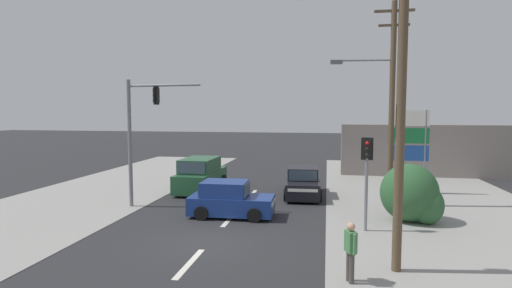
% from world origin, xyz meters
% --- Properties ---
extents(ground_plane, '(140.00, 140.00, 0.00)m').
position_xyz_m(ground_plane, '(0.00, 0.00, 0.00)').
color(ground_plane, '#28282B').
extents(lane_dash_near, '(0.20, 2.40, 0.01)m').
position_xyz_m(lane_dash_near, '(0.00, -2.00, 0.00)').
color(lane_dash_near, silver).
rests_on(lane_dash_near, ground).
extents(lane_dash_mid, '(0.20, 2.40, 0.01)m').
position_xyz_m(lane_dash_mid, '(0.00, 3.00, 0.00)').
color(lane_dash_mid, silver).
rests_on(lane_dash_mid, ground).
extents(lane_dash_far, '(0.20, 2.40, 0.01)m').
position_xyz_m(lane_dash_far, '(0.00, 8.00, 0.00)').
color(lane_dash_far, silver).
rests_on(lane_dash_far, ground).
extents(kerb_right_verge, '(10.00, 44.00, 0.02)m').
position_xyz_m(kerb_right_verge, '(9.00, 2.00, 0.01)').
color(kerb_right_verge, gray).
rests_on(kerb_right_verge, ground).
extents(kerb_left_verge, '(8.00, 40.00, 0.02)m').
position_xyz_m(kerb_left_verge, '(-8.50, 4.00, 0.01)').
color(kerb_left_verge, gray).
rests_on(kerb_left_verge, ground).
extents(utility_pole_foreground_right, '(3.78, 0.55, 10.80)m').
position_xyz_m(utility_pole_foreground_right, '(5.86, -1.54, 5.77)').
color(utility_pole_foreground_right, brown).
rests_on(utility_pole_foreground_right, ground).
extents(utility_pole_midground_right, '(3.78, 0.51, 9.60)m').
position_xyz_m(utility_pole_midground_right, '(6.83, 6.59, 5.16)').
color(utility_pole_midground_right, brown).
rests_on(utility_pole_midground_right, ground).
extents(traffic_signal_mast, '(3.68, 0.49, 6.00)m').
position_xyz_m(traffic_signal_mast, '(-4.61, 4.27, 3.83)').
color(traffic_signal_mast, slate).
rests_on(traffic_signal_mast, ground).
extents(pedestal_signal_right_kerb, '(0.44, 0.30, 3.56)m').
position_xyz_m(pedestal_signal_right_kerb, '(5.47, 2.23, 2.42)').
color(pedestal_signal_right_kerb, slate).
rests_on(pedestal_signal_right_kerb, ground).
extents(shopping_plaza_sign, '(2.10, 0.16, 4.60)m').
position_xyz_m(shopping_plaza_sign, '(8.38, 9.74, 2.98)').
color(shopping_plaza_sign, slate).
rests_on(shopping_plaza_sign, ground).
extents(roadside_bush, '(2.44, 2.09, 2.39)m').
position_xyz_m(roadside_bush, '(7.46, 3.89, 1.13)').
color(roadside_bush, '#2D5B33').
rests_on(roadside_bush, ground).
extents(shopfront_wall_far, '(12.00, 1.00, 3.60)m').
position_xyz_m(shopfront_wall_far, '(11.00, 16.00, 1.80)').
color(shopfront_wall_far, gray).
rests_on(shopfront_wall_far, ground).
extents(hatchback_receding_far, '(3.68, 1.85, 1.53)m').
position_xyz_m(hatchback_receding_far, '(-0.10, 3.42, 0.70)').
color(hatchback_receding_far, navy).
rests_on(hatchback_receding_far, ground).
extents(suv_oncoming_mid, '(2.10, 4.56, 1.90)m').
position_xyz_m(suv_oncoming_mid, '(-3.06, 8.50, 0.88)').
color(suv_oncoming_mid, '#235633').
rests_on(suv_oncoming_mid, ground).
extents(sedan_oncoming_near, '(2.07, 4.32, 1.56)m').
position_xyz_m(sedan_oncoming_near, '(2.75, 8.14, 0.70)').
color(sedan_oncoming_near, black).
rests_on(sedan_oncoming_near, ground).
extents(pedestrian_at_kerb, '(0.34, 0.53, 1.63)m').
position_xyz_m(pedestrian_at_kerb, '(4.65, -2.53, 0.93)').
color(pedestrian_at_kerb, '#47423D').
rests_on(pedestrian_at_kerb, ground).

